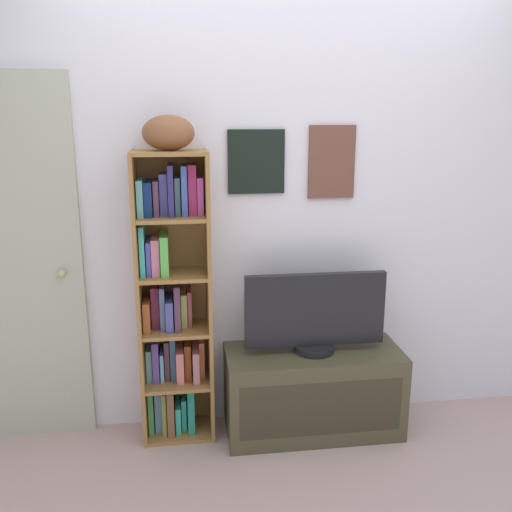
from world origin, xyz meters
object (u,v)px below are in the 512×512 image
Objects in this scene: football at (168,133)px; tv_stand at (313,391)px; bookshelf at (172,304)px; television at (315,314)px.

tv_stand is at bearing -5.46° from football.
bookshelf is at bearing 172.50° from tv_stand.
tv_stand is 1.27× the size of television.
football is (0.02, -0.03, 0.91)m from bookshelf.
football is at bearing 174.54° from tv_stand.
tv_stand is (0.78, -0.10, -0.52)m from bookshelf.
football is at bearing 174.62° from television.
television is (0.78, -0.10, -0.06)m from bookshelf.
bookshelf is 0.91m from football.
football is 0.27× the size of tv_stand.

